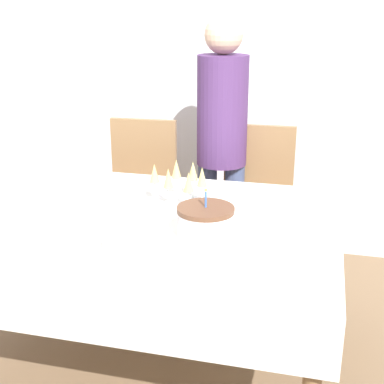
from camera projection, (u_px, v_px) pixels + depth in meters
name	position (u px, v px, depth m)	size (l,w,h in m)	color
ground_plane	(151.00, 376.00, 2.46)	(12.00, 12.00, 0.00)	brown
wall_back	(221.00, 48.00, 3.45)	(8.00, 0.05, 2.70)	silver
dining_table	(147.00, 241.00, 2.23)	(1.57, 1.16, 0.78)	white
dining_chair_far_left	(140.00, 195.00, 3.18)	(0.44, 0.44, 0.98)	olive
dining_chair_far_right	(256.00, 205.00, 3.02)	(0.43, 0.43, 0.98)	olive
birthday_cake	(206.00, 222.00, 2.00)	(0.22, 0.22, 0.20)	white
champagne_tray	(180.00, 186.00, 2.33)	(0.31, 0.31, 0.18)	silver
plate_stack_main	(136.00, 242.00, 1.92)	(0.24, 0.24, 0.06)	white
cake_knife	(199.00, 258.00, 1.85)	(0.30, 0.07, 0.00)	silver
fork_pile	(76.00, 222.00, 2.15)	(0.18, 0.09, 0.02)	silver
napkin_pile	(89.00, 205.00, 2.34)	(0.15, 0.15, 0.01)	white
person_standing	(222.00, 133.00, 2.98)	(0.28, 0.28, 1.57)	#3F4C72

